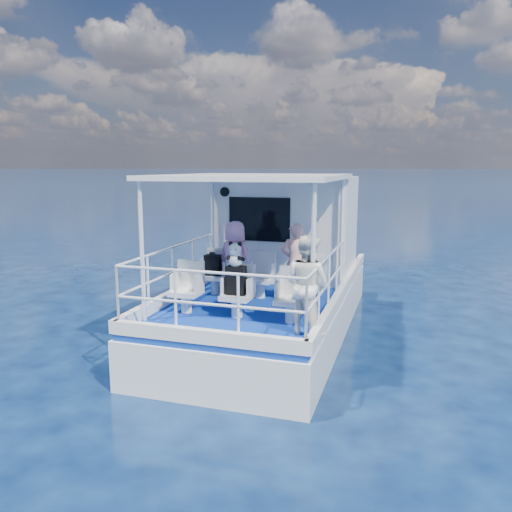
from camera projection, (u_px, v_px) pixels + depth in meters
The scene contains 20 objects.
ground at pixel (257, 347), 9.32m from camera, with size 2000.00×2000.00×0.00m, color #071534.
hull at pixel (271, 330), 10.26m from camera, with size 3.00×7.00×1.60m, color white.
deck at pixel (272, 290), 10.11m from camera, with size 2.90×6.90×0.10m, color navy.
cabin at pixel (287, 226), 11.13m from camera, with size 2.85×2.00×2.20m, color white.
canopy at pixel (254, 177), 8.58m from camera, with size 3.00×3.20×0.08m, color white.
canopy_posts at pixel (253, 243), 8.73m from camera, with size 2.77×2.97×2.20m.
railings at pixel (247, 280), 8.53m from camera, with size 2.84×3.59×1.00m, color white, non-canonical shape.
seat_port_fwd at pixel (215, 284), 9.58m from camera, with size 0.48×0.46×0.38m, color silver.
seat_center_fwd at pixel (260, 287), 9.31m from camera, with size 0.48×0.46×0.38m, color silver.
seat_stbd_fwd at pixel (307, 291), 9.05m from camera, with size 0.48×0.46×0.38m, color silver.
seat_port_aft at pixel (186, 301), 8.36m from camera, with size 0.48×0.46×0.38m, color silver.
seat_center_aft at pixel (237, 306), 8.09m from camera, with size 0.48×0.46×0.38m, color silver.
seat_stbd_aft at pixel (291, 310), 7.83m from camera, with size 0.48×0.46×0.38m, color silver.
passenger_port_fwd at pixel (235, 259), 9.26m from camera, with size 0.54×0.38×1.43m, color pink.
passenger_stbd_fwd at pixel (295, 262), 8.98m from camera, with size 0.52×0.34×1.43m, color #E29E92.
passenger_stbd_aft at pixel (307, 285), 7.20m from camera, with size 0.71×0.56×1.47m, color white.
backpack_port at pixel (213, 265), 9.44m from camera, with size 0.30×0.17×0.40m, color black.
backpack_center at pixel (236, 280), 8.01m from camera, with size 0.31×0.17×0.46m, color black.
compact_camera at pixel (212, 253), 9.39m from camera, with size 0.10×0.06×0.06m, color black.
panda at pixel (235, 254), 7.93m from camera, with size 0.26×0.21×0.39m, color silver, non-canonical shape.
Camera 1 is at (2.63, -8.47, 3.31)m, focal length 35.00 mm.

